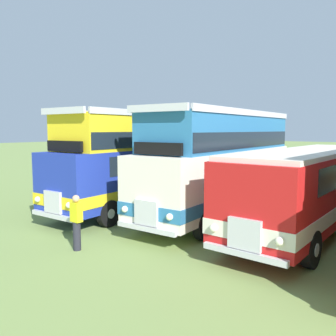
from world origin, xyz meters
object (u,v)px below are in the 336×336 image
Objects in this scene: bus_third_in_row at (310,184)px; marshal_person at (77,222)px; bus_first_in_row at (147,158)px; bus_second_in_row at (222,161)px.

bus_third_in_row reaches higher than marshal_person.
bus_first_in_row is at bearing 111.82° from marshal_person.
marshal_person is at bearing -127.93° from bus_third_in_row.
bus_first_in_row reaches higher than marshal_person.
bus_second_in_row is (3.79, 0.60, -0.00)m from bus_first_in_row.
bus_first_in_row is 1.04× the size of bus_third_in_row.
bus_second_in_row is 3.85m from bus_third_in_row.
bus_third_in_row is at bearing 2.16° from bus_first_in_row.
bus_third_in_row is at bearing -4.71° from bus_second_in_row.
bus_second_in_row is at bearing 79.31° from marshal_person.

